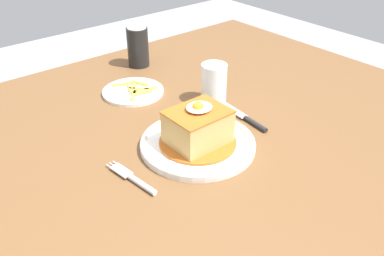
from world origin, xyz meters
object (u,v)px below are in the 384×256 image
at_px(fork, 135,180).
at_px(drinking_glass, 214,86).
at_px(soda_can, 138,47).
at_px(knife, 249,120).
at_px(main_plate, 198,143).
at_px(side_plate_fries, 133,91).

height_order(fork, drinking_glass, drinking_glass).
bearing_deg(soda_can, knife, -88.58).
height_order(main_plate, fork, main_plate).
bearing_deg(soda_can, side_plate_fries, -128.19).
distance_m(knife, side_plate_fries, 0.34).
bearing_deg(knife, side_plate_fries, 112.89).
bearing_deg(knife, fork, -176.93).
bearing_deg(fork, soda_can, 55.72).
bearing_deg(fork, drinking_glass, 24.01).
distance_m(main_plate, side_plate_fries, 0.32).
xyz_separation_m(main_plate, side_plate_fries, (0.03, 0.32, -0.00)).
bearing_deg(drinking_glass, knife, -93.04).
distance_m(soda_can, drinking_glass, 0.33).
relative_size(fork, side_plate_fries, 0.83).
height_order(knife, soda_can, soda_can).
distance_m(fork, drinking_glass, 0.39).
relative_size(soda_can, drinking_glass, 1.18).
xyz_separation_m(knife, soda_can, (-0.01, 0.47, 0.06)).
distance_m(main_plate, knife, 0.17).
xyz_separation_m(knife, side_plate_fries, (-0.13, 0.32, -0.00)).
bearing_deg(drinking_glass, soda_can, 93.28).
distance_m(main_plate, soda_can, 0.50).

